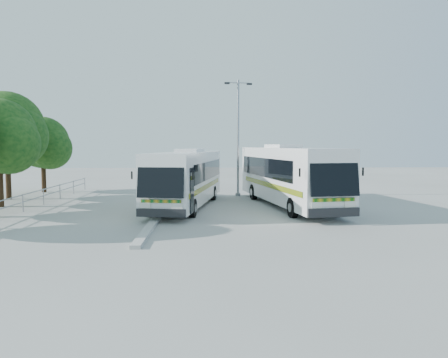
{
  "coord_description": "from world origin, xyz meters",
  "views": [
    {
      "loc": [
        0.37,
        -21.35,
        3.72
      ],
      "look_at": [
        1.15,
        2.62,
        1.84
      ],
      "focal_mm": 35.0,
      "sensor_mm": 36.0,
      "label": 1
    }
  ],
  "objects_px": {
    "tree_far_d": "(8,129)",
    "coach_adjacent": "(288,174)",
    "lamppost": "(238,132)",
    "tree_far_c": "(0,136)",
    "coach_main": "(187,177)",
    "tree_far_e": "(44,143)"
  },
  "relations": [
    {
      "from": "coach_adjacent",
      "to": "tree_far_d",
      "type": "bearing_deg",
      "value": 158.17
    },
    {
      "from": "tree_far_d",
      "to": "coach_adjacent",
      "type": "distance_m",
      "value": 19.06
    },
    {
      "from": "tree_far_e",
      "to": "tree_far_d",
      "type": "bearing_deg",
      "value": -98.63
    },
    {
      "from": "tree_far_d",
      "to": "lamppost",
      "type": "relative_size",
      "value": 0.88
    },
    {
      "from": "tree_far_c",
      "to": "tree_far_d",
      "type": "xyz_separation_m",
      "value": [
        -1.19,
        3.7,
        0.56
      ]
    },
    {
      "from": "tree_far_c",
      "to": "coach_main",
      "type": "height_order",
      "value": "tree_far_c"
    },
    {
      "from": "coach_adjacent",
      "to": "tree_far_c",
      "type": "bearing_deg",
      "value": 169.42
    },
    {
      "from": "lamppost",
      "to": "tree_far_e",
      "type": "bearing_deg",
      "value": 155.83
    },
    {
      "from": "tree_far_c",
      "to": "tree_far_d",
      "type": "distance_m",
      "value": 3.93
    },
    {
      "from": "tree_far_c",
      "to": "coach_adjacent",
      "type": "height_order",
      "value": "tree_far_c"
    },
    {
      "from": "coach_main",
      "to": "tree_far_d",
      "type": "bearing_deg",
      "value": 170.81
    },
    {
      "from": "tree_far_d",
      "to": "coach_adjacent",
      "type": "height_order",
      "value": "tree_far_d"
    },
    {
      "from": "coach_adjacent",
      "to": "tree_far_e",
      "type": "bearing_deg",
      "value": 144.82
    },
    {
      "from": "tree_far_c",
      "to": "lamppost",
      "type": "height_order",
      "value": "lamppost"
    },
    {
      "from": "tree_far_c",
      "to": "lamppost",
      "type": "relative_size",
      "value": 0.78
    },
    {
      "from": "lamppost",
      "to": "tree_far_d",
      "type": "bearing_deg",
      "value": 172.55
    },
    {
      "from": "tree_far_d",
      "to": "coach_main",
      "type": "height_order",
      "value": "tree_far_d"
    },
    {
      "from": "tree_far_c",
      "to": "tree_far_d",
      "type": "bearing_deg",
      "value": 107.83
    },
    {
      "from": "lamppost",
      "to": "coach_adjacent",
      "type": "bearing_deg",
      "value": -76.78
    },
    {
      "from": "tree_far_d",
      "to": "lamppost",
      "type": "bearing_deg",
      "value": 5.36
    },
    {
      "from": "tree_far_d",
      "to": "tree_far_e",
      "type": "relative_size",
      "value": 1.24
    },
    {
      "from": "tree_far_c",
      "to": "coach_main",
      "type": "xyz_separation_m",
      "value": [
        11.12,
        -0.36,
        -2.46
      ]
    }
  ]
}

